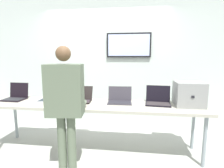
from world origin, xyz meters
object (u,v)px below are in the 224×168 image
laptop_station_2 (82,98)px  laptop_station_3 (120,99)px  laptop_station_0 (16,96)px  equipment_box (189,94)px  laptop_station_1 (50,96)px  person (65,99)px  workbench (95,107)px  laptop_station_4 (158,100)px

laptop_station_2 → laptop_station_3: laptop_station_3 is taller
laptop_station_0 → equipment_box: bearing=-0.4°
laptop_station_2 → laptop_station_1: bearing=178.8°
laptop_station_2 → person: 0.76m
workbench → laptop_station_1: size_ratio=9.55×
laptop_station_0 → person: bearing=-31.0°
laptop_station_1 → laptop_station_3: 1.20m
equipment_box → laptop_station_1: (-2.24, 0.05, -0.12)m
equipment_box → laptop_station_2: bearing=178.6°
laptop_station_1 → person: bearing=-52.1°
workbench → laptop_station_2: laptop_station_2 is taller
equipment_box → laptop_station_4: equipment_box is taller
laptop_station_0 → laptop_station_2: (1.18, 0.02, -0.01)m
equipment_box → laptop_station_2: equipment_box is taller
equipment_box → laptop_station_3: size_ratio=1.04×
equipment_box → laptop_station_3: (-1.05, 0.04, -0.12)m
workbench → laptop_station_4: bearing=6.4°
laptop_station_0 → laptop_station_3: bearing=0.6°
equipment_box → laptop_station_0: equipment_box is taller
workbench → laptop_station_1: bearing=171.0°
laptop_station_1 → laptop_station_3: laptop_station_1 is taller
equipment_box → workbench: bearing=-176.9°
equipment_box → person: 1.80m
laptop_station_3 → person: bearing=-129.8°
workbench → laptop_station_0: laptop_station_0 is taller
workbench → laptop_station_2: bearing=154.6°
laptop_station_0 → laptop_station_1: bearing=3.1°
workbench → laptop_station_0: 1.43m
laptop_station_0 → laptop_station_4: bearing=0.4°
laptop_station_4 → laptop_station_3: bearing=179.7°
laptop_station_4 → laptop_station_1: bearing=179.4°
laptop_station_0 → laptop_station_4: (2.41, 0.02, -0.00)m
workbench → laptop_station_4: (0.98, 0.11, 0.11)m
workbench → laptop_station_1: (-0.82, 0.13, 0.11)m
equipment_box → laptop_station_4: bearing=175.7°
laptop_station_3 → person: size_ratio=0.24×
equipment_box → laptop_station_3: equipment_box is taller
laptop_station_0 → laptop_station_4: 2.41m
laptop_station_2 → laptop_station_3: size_ratio=0.99×
laptop_station_3 → person: (-0.61, -0.74, 0.15)m
workbench → laptop_station_3: 0.41m
workbench → equipment_box: 1.45m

